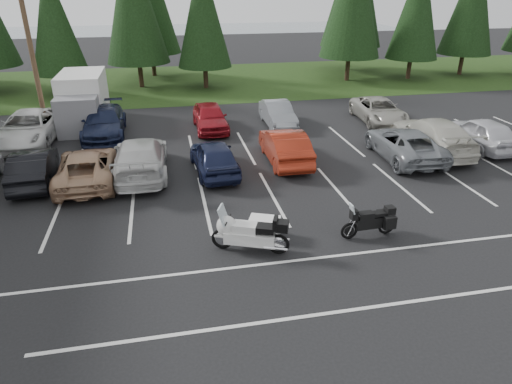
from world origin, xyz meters
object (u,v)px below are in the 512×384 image
object	(u,v)px
cargo_trailer	(264,227)
utility_pole	(30,44)
adventure_motorcycle	(369,219)
car_near_1	(33,167)
car_near_3	(141,157)
car_near_8	(481,133)
car_far_3	(278,114)
car_near_5	(285,146)
car_near_6	(404,144)
car_far_2	(210,117)
car_near_4	(214,157)
car_far_0	(29,128)
car_near_2	(86,167)
touring_motorcycle	(250,230)
box_truck	(82,102)
car_far_4	(379,110)
car_far_1	(104,122)
car_near_7	(432,135)

from	to	relation	value
cargo_trailer	utility_pole	bearing A→B (deg)	147.10
adventure_motorcycle	car_near_1	bearing A→B (deg)	146.71
car_near_3	car_near_8	size ratio (longest dim) A/B	1.20
utility_pole	car_far_3	distance (m)	13.73
car_near_5	car_near_6	bearing A→B (deg)	174.17
car_far_2	car_far_3	world-z (taller)	car_far_2
car_near_4	car_far_0	world-z (taller)	car_far_0
car_near_5	car_near_3	bearing A→B (deg)	3.07
car_near_8	car_far_2	distance (m)	14.26
cargo_trailer	car_near_4	bearing A→B (deg)	121.86
cargo_trailer	car_far_0	bearing A→B (deg)	152.48
car_near_2	car_far_2	bearing A→B (deg)	-134.71
car_near_5	car_near_8	bearing A→B (deg)	-179.45
car_near_2	touring_motorcycle	size ratio (longest dim) A/B	1.82
car_near_8	touring_motorcycle	world-z (taller)	car_near_8
box_truck	cargo_trailer	distance (m)	16.26
car_near_8	car_far_4	world-z (taller)	car_near_8
car_near_6	car_far_0	size ratio (longest dim) A/B	0.90
car_far_1	car_far_3	xyz separation A→B (m)	(9.70, 0.01, -0.08)
utility_pole	car_near_6	size ratio (longest dim) A/B	1.73
car_near_5	touring_motorcycle	bearing A→B (deg)	68.39
car_near_3	car_near_6	world-z (taller)	car_near_3
utility_pole	car_near_8	xyz separation A→B (m)	(22.11, -7.42, -3.92)
box_truck	touring_motorcycle	xyz separation A→B (m)	(6.87, -15.18, -0.69)
box_truck	utility_pole	bearing A→B (deg)	-165.96
car_near_2	car_near_3	world-z (taller)	car_near_3
car_near_1	car_far_3	world-z (taller)	car_near_1
car_near_5	utility_pole	bearing A→B (deg)	-30.55
utility_pole	touring_motorcycle	xyz separation A→B (m)	(8.87, -14.68, -3.94)
car_near_7	cargo_trailer	xyz separation A→B (m)	(-9.89, -6.52, -0.49)
car_near_2	car_far_4	bearing A→B (deg)	-161.61
car_near_2	adventure_motorcycle	distance (m)	11.65
car_near_1	car_near_6	bearing A→B (deg)	173.92
car_near_5	car_near_4	bearing A→B (deg)	12.01
car_near_8	car_far_1	xyz separation A→B (m)	(-18.77, 5.84, -0.02)
car_near_2	adventure_motorcycle	xyz separation A→B (m)	(9.66, -6.51, -0.04)
car_far_3	adventure_motorcycle	size ratio (longest dim) A/B	1.95
touring_motorcycle	cargo_trailer	size ratio (longest dim) A/B	1.87
car_near_7	car_far_0	size ratio (longest dim) A/B	0.99
car_far_3	utility_pole	bearing A→B (deg)	173.42
cargo_trailer	box_truck	bearing A→B (deg)	140.26
car_near_5	car_far_2	world-z (taller)	car_near_5
car_far_4	car_far_2	bearing A→B (deg)	-178.40
car_near_1	car_near_8	size ratio (longest dim) A/B	0.94
box_truck	car_near_4	world-z (taller)	box_truck
car_near_3	cargo_trailer	size ratio (longest dim) A/B	3.77
car_near_3	car_far_3	size ratio (longest dim) A/B	1.32
car_far_3	car_near_7	bearing A→B (deg)	-42.04
cargo_trailer	car_near_7	bearing A→B (deg)	56.09
box_truck	car_near_4	size ratio (longest dim) A/B	1.29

